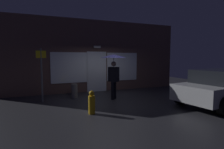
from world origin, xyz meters
TOP-DOWN VIEW (x-y plane):
  - ground_plane at (0.00, 0.00)m, footprint 18.00×18.00m
  - building_facade at (0.00, 2.35)m, footprint 10.00×0.48m
  - person_with_umbrella at (0.16, 0.10)m, footprint 1.20×1.20m
  - parked_car at (3.82, -2.36)m, footprint 4.25×2.38m
  - street_sign_post at (-2.84, 0.74)m, footprint 0.40×0.07m
  - sidewalk_bollard at (-1.36, 1.69)m, footprint 0.24×0.24m
  - sidewalk_bollard_2 at (-1.45, 0.94)m, footprint 0.27×0.27m
  - fire_hydrant at (-1.33, -1.63)m, footprint 0.22×0.22m

SIDE VIEW (x-z plane):
  - ground_plane at x=0.00m, z-range 0.00..0.00m
  - sidewalk_bollard at x=-1.36m, z-range 0.00..0.54m
  - sidewalk_bollard_2 at x=-1.45m, z-range 0.00..0.67m
  - fire_hydrant at x=-1.33m, z-range -0.03..0.76m
  - parked_car at x=3.82m, z-range 0.02..1.41m
  - street_sign_post at x=-2.84m, z-range 0.16..2.41m
  - person_with_umbrella at x=0.16m, z-range 0.58..2.60m
  - building_facade at x=0.00m, z-range -0.02..3.89m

